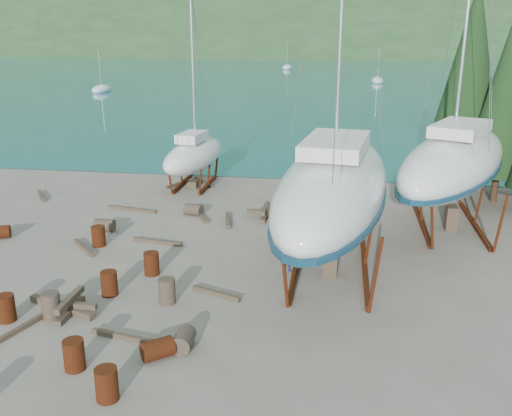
# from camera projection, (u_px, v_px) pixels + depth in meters

# --- Properties ---
(ground) EXTENTS (600.00, 600.00, 0.00)m
(ground) POSITION_uv_depth(u_px,v_px,m) (220.00, 280.00, 21.17)
(ground) COLOR #675D52
(ground) RESTS_ON ground
(bay_water) EXTENTS (700.00, 700.00, 0.00)m
(bay_water) POSITION_uv_depth(u_px,v_px,m) (336.00, 44.00, 318.08)
(bay_water) COLOR #185F78
(bay_water) RESTS_ON ground
(far_hill) EXTENTS (800.00, 360.00, 110.00)m
(far_hill) POSITION_uv_depth(u_px,v_px,m) (336.00, 43.00, 322.79)
(far_hill) COLOR #20381C
(far_hill) RESTS_ON ground
(far_house_left) EXTENTS (6.60, 5.60, 5.60)m
(far_house_left) POSITION_uv_depth(u_px,v_px,m) (166.00, 44.00, 207.74)
(far_house_left) COLOR beige
(far_house_left) RESTS_ON ground
(far_house_center) EXTENTS (6.60, 5.60, 5.60)m
(far_house_center) POSITION_uv_depth(u_px,v_px,m) (275.00, 45.00, 202.16)
(far_house_center) COLOR beige
(far_house_center) RESTS_ON ground
(far_house_right) EXTENTS (6.60, 5.60, 5.60)m
(far_house_right) POSITION_uv_depth(u_px,v_px,m) (420.00, 45.00, 195.19)
(far_house_right) COLOR beige
(far_house_right) RESTS_ON ground
(cypress_near_right) EXTENTS (3.60, 3.60, 10.00)m
(cypress_near_right) POSITION_uv_depth(u_px,v_px,m) (507.00, 92.00, 28.99)
(cypress_near_right) COLOR black
(cypress_near_right) RESTS_ON ground
(cypress_back_left) EXTENTS (4.14, 4.14, 11.50)m
(cypress_back_left) POSITION_uv_depth(u_px,v_px,m) (470.00, 72.00, 30.82)
(cypress_back_left) COLOR black
(cypress_back_left) RESTS_ON ground
(moored_boat_left) EXTENTS (2.00, 5.00, 6.05)m
(moored_boat_left) POSITION_uv_depth(u_px,v_px,m) (101.00, 89.00, 81.79)
(moored_boat_left) COLOR silver
(moored_boat_left) RESTS_ON ground
(moored_boat_mid) EXTENTS (2.00, 5.00, 6.05)m
(moored_boat_mid) POSITION_uv_depth(u_px,v_px,m) (377.00, 81.00, 95.07)
(moored_boat_mid) COLOR silver
(moored_boat_mid) RESTS_ON ground
(moored_boat_far) EXTENTS (2.00, 5.00, 6.05)m
(moored_boat_far) POSITION_uv_depth(u_px,v_px,m) (287.00, 68.00, 125.85)
(moored_boat_far) COLOR silver
(moored_boat_far) RESTS_ON ground
(large_sailboat_near) EXTENTS (5.44, 13.29, 20.32)m
(large_sailboat_near) POSITION_uv_depth(u_px,v_px,m) (334.00, 187.00, 21.31)
(large_sailboat_near) COLOR silver
(large_sailboat_near) RESTS_ON ground
(large_sailboat_far) EXTENTS (8.20, 12.35, 18.96)m
(large_sailboat_far) POSITION_uv_depth(u_px,v_px,m) (454.00, 162.00, 26.06)
(large_sailboat_far) COLOR silver
(large_sailboat_far) RESTS_ON ground
(small_sailboat_shore) EXTENTS (3.23, 7.34, 11.35)m
(small_sailboat_shore) POSITION_uv_depth(u_px,v_px,m) (194.00, 155.00, 33.12)
(small_sailboat_shore) COLOR silver
(small_sailboat_shore) RESTS_ON ground
(worker) EXTENTS (0.71, 0.76, 1.75)m
(worker) POSITION_uv_depth(u_px,v_px,m) (288.00, 251.00, 21.59)
(worker) COLOR navy
(worker) RESTS_ON ground
(drum_0) EXTENTS (0.58, 0.58, 0.88)m
(drum_0) POSITION_uv_depth(u_px,v_px,m) (6.00, 308.00, 18.12)
(drum_0) COLOR #58290F
(drum_0) RESTS_ON ground
(drum_1) EXTENTS (0.60, 0.89, 0.58)m
(drum_1) POSITION_uv_depth(u_px,v_px,m) (183.00, 340.00, 16.57)
(drum_1) COLOR #2D2823
(drum_1) RESTS_ON ground
(drum_2) EXTENTS (1.03, 0.86, 0.58)m
(drum_2) POSITION_uv_depth(u_px,v_px,m) (0.00, 232.00, 25.28)
(drum_2) COLOR #58290F
(drum_2) RESTS_ON ground
(drum_5) EXTENTS (0.58, 0.58, 0.88)m
(drum_5) POSITION_uv_depth(u_px,v_px,m) (167.00, 291.00, 19.30)
(drum_5) COLOR #2D2823
(drum_5) RESTS_ON ground
(drum_7) EXTENTS (0.58, 0.58, 0.88)m
(drum_7) POSITION_uv_depth(u_px,v_px,m) (107.00, 384.00, 14.27)
(drum_7) COLOR #58290F
(drum_7) RESTS_ON ground
(drum_8) EXTENTS (0.58, 0.58, 0.88)m
(drum_8) POSITION_uv_depth(u_px,v_px,m) (99.00, 236.00, 24.36)
(drum_8) COLOR #58290F
(drum_8) RESTS_ON ground
(drum_9) EXTENTS (1.00, 0.79, 0.58)m
(drum_9) POSITION_uv_depth(u_px,v_px,m) (194.00, 210.00, 28.37)
(drum_9) COLOR #2D2823
(drum_9) RESTS_ON ground
(drum_10) EXTENTS (0.58, 0.58, 0.88)m
(drum_10) POSITION_uv_depth(u_px,v_px,m) (74.00, 355.00, 15.54)
(drum_10) COLOR #58290F
(drum_10) RESTS_ON ground
(drum_11) EXTENTS (0.99, 1.05, 0.58)m
(drum_11) POSITION_uv_depth(u_px,v_px,m) (269.00, 211.00, 28.16)
(drum_11) COLOR #2D2823
(drum_11) RESTS_ON ground
(drum_12) EXTENTS (1.05, 1.01, 0.58)m
(drum_12) POSITION_uv_depth(u_px,v_px,m) (158.00, 349.00, 16.10)
(drum_12) COLOR #58290F
(drum_12) RESTS_ON ground
(drum_13) EXTENTS (0.58, 0.58, 0.88)m
(drum_13) POSITION_uv_depth(u_px,v_px,m) (109.00, 283.00, 19.87)
(drum_13) COLOR #58290F
(drum_13) RESTS_ON ground
(drum_14) EXTENTS (0.58, 0.58, 0.88)m
(drum_14) POSITION_uv_depth(u_px,v_px,m) (152.00, 264.00, 21.53)
(drum_14) COLOR #58290F
(drum_14) RESTS_ON ground
(drum_15) EXTENTS (0.89, 0.59, 0.58)m
(drum_15) POSITION_uv_depth(u_px,v_px,m) (105.00, 225.00, 26.15)
(drum_15) COLOR #2D2823
(drum_15) RESTS_ON ground
(drum_16) EXTENTS (0.58, 0.58, 0.88)m
(drum_16) POSITION_uv_depth(u_px,v_px,m) (51.00, 306.00, 18.28)
(drum_16) COLOR #2D2823
(drum_16) RESTS_ON ground
(timber_0) EXTENTS (1.63, 2.14, 0.14)m
(timber_0) POSITION_uv_depth(u_px,v_px,m) (204.00, 182.00, 34.22)
(timber_0) COLOR brown
(timber_0) RESTS_ON ground
(timber_2) EXTENTS (1.27, 1.72, 0.19)m
(timber_2) POSITION_uv_depth(u_px,v_px,m) (41.00, 196.00, 31.39)
(timber_2) COLOR brown
(timber_2) RESTS_ON ground
(timber_3) EXTENTS (0.98, 2.66, 0.15)m
(timber_3) POSITION_uv_depth(u_px,v_px,m) (23.00, 327.00, 17.71)
(timber_3) COLOR brown
(timber_3) RESTS_ON ground
(timber_5) EXTENTS (2.98, 0.76, 0.16)m
(timber_5) POSITION_uv_depth(u_px,v_px,m) (136.00, 339.00, 17.00)
(timber_5) COLOR brown
(timber_5) RESTS_ON ground
(timber_6) EXTENTS (1.92, 1.15, 0.19)m
(timber_6) POSITION_uv_depth(u_px,v_px,m) (315.00, 205.00, 29.77)
(timber_6) COLOR brown
(timber_6) RESTS_ON ground
(timber_7) EXTENTS (1.86, 0.87, 0.17)m
(timber_7) POSITION_uv_depth(u_px,v_px,m) (216.00, 294.00, 19.90)
(timber_7) COLOR brown
(timber_7) RESTS_ON ground
(timber_8) EXTENTS (0.62, 2.04, 0.19)m
(timber_8) POSITION_uv_depth(u_px,v_px,m) (228.00, 220.00, 27.44)
(timber_8) COLOR brown
(timber_8) RESTS_ON ground
(timber_9) EXTENTS (1.31, 2.48, 0.15)m
(timber_9) POSITION_uv_depth(u_px,v_px,m) (182.00, 183.00, 34.08)
(timber_9) COLOR brown
(timber_9) RESTS_ON ground
(timber_10) EXTENTS (1.59, 2.52, 0.16)m
(timber_10) POSITION_uv_depth(u_px,v_px,m) (198.00, 213.00, 28.47)
(timber_10) COLOR brown
(timber_10) RESTS_ON ground
(timber_11) EXTENTS (2.28, 0.53, 0.15)m
(timber_11) POSITION_uv_depth(u_px,v_px,m) (157.00, 242.00, 24.73)
(timber_11) COLOR brown
(timber_11) RESTS_ON ground
(timber_12) EXTENTS (1.55, 1.59, 0.17)m
(timber_12) POSITION_uv_depth(u_px,v_px,m) (84.00, 248.00, 24.06)
(timber_12) COLOR brown
(timber_12) RESTS_ON ground
(timber_15) EXTENTS (2.72, 0.68, 0.15)m
(timber_15) POSITION_uv_depth(u_px,v_px,m) (132.00, 209.00, 29.14)
(timber_15) COLOR brown
(timber_15) RESTS_ON ground
(timber_16) EXTENTS (2.69, 1.24, 0.23)m
(timber_16) POSITION_uv_depth(u_px,v_px,m) (62.00, 307.00, 18.88)
(timber_16) COLOR brown
(timber_16) RESTS_ON ground
(timber_pile_fore) EXTENTS (1.80, 1.80, 0.60)m
(timber_pile_fore) POSITION_uv_depth(u_px,v_px,m) (70.00, 305.00, 18.61)
(timber_pile_fore) COLOR brown
(timber_pile_fore) RESTS_ON ground
(timber_pile_aft) EXTENTS (1.80, 1.80, 0.60)m
(timber_pile_aft) POSITION_uv_depth(u_px,v_px,m) (265.00, 212.00, 27.94)
(timber_pile_aft) COLOR brown
(timber_pile_aft) RESTS_ON ground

